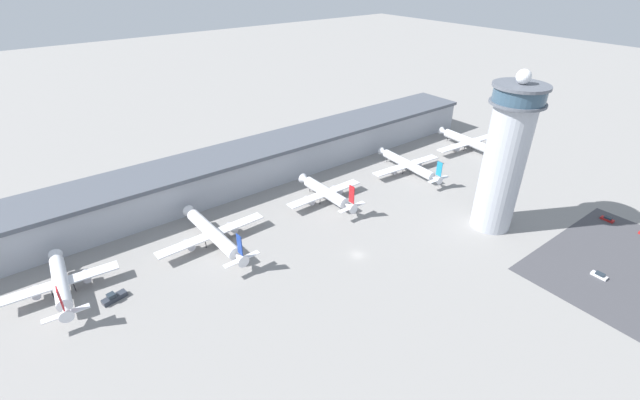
{
  "coord_description": "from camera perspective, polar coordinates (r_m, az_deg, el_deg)",
  "views": [
    {
      "loc": [
        -80.97,
        -85.52,
        88.66
      ],
      "look_at": [
        6.3,
        29.37,
        6.03
      ],
      "focal_mm": 24.0,
      "sensor_mm": 36.0,
      "label": 1
    }
  ],
  "objects": [
    {
      "name": "ground_plane",
      "position": [
        147.41,
        5.0,
        -7.31
      ],
      "size": [
        1000.0,
        1000.0,
        0.0
      ],
      "primitive_type": "plane",
      "color": "gray"
    },
    {
      "name": "terminal_building",
      "position": [
        192.93,
        -8.85,
        4.77
      ],
      "size": [
        251.46,
        25.0,
        16.14
      ],
      "color": "#A3A8B2",
      "rests_on": "ground"
    },
    {
      "name": "control_tower",
      "position": [
        162.04,
        23.43,
        5.28
      ],
      "size": [
        17.96,
        17.96,
        57.96
      ],
      "color": "#ADB2BC",
      "rests_on": "ground"
    },
    {
      "name": "parking_lot_surface",
      "position": [
        174.36,
        34.8,
        -6.83
      ],
      "size": [
        64.0,
        40.0,
        0.01
      ],
      "primitive_type": "cube",
      "color": "#424247",
      "rests_on": "ground"
    },
    {
      "name": "airplane_gate_bravo",
      "position": [
        149.68,
        -31.29,
        -9.41
      ],
      "size": [
        32.14,
        33.24,
        13.67
      ],
      "color": "silver",
      "rests_on": "ground"
    },
    {
      "name": "airplane_gate_charlie",
      "position": [
        153.7,
        -14.07,
        -4.4
      ],
      "size": [
        40.06,
        40.81,
        14.07
      ],
      "color": "white",
      "rests_on": "ground"
    },
    {
      "name": "airplane_gate_delta",
      "position": [
        175.08,
        0.8,
        0.98
      ],
      "size": [
        35.13,
        33.43,
        13.81
      ],
      "color": "silver",
      "rests_on": "ground"
    },
    {
      "name": "airplane_gate_echo",
      "position": [
        203.86,
        11.65,
        4.62
      ],
      "size": [
        37.72,
        39.58,
        12.44
      ],
      "color": "silver",
      "rests_on": "ground"
    },
    {
      "name": "airplane_gate_foxtrot",
      "position": [
        237.43,
        19.3,
        7.3
      ],
      "size": [
        41.45,
        40.36,
        13.65
      ],
      "color": "silver",
      "rests_on": "ground"
    },
    {
      "name": "service_truck_catering",
      "position": [
        196.33,
        22.08,
        0.9
      ],
      "size": [
        5.51,
        5.63,
        2.66
      ],
      "color": "black",
      "rests_on": "ground"
    },
    {
      "name": "service_truck_baggage",
      "position": [
        143.03,
        -25.77,
        -11.63
      ],
      "size": [
        7.37,
        3.75,
        2.7
      ],
      "color": "black",
      "rests_on": "ground"
    },
    {
      "name": "car_black_suv",
      "position": [
        198.32,
        33.97,
        -2.12
      ],
      "size": [
        1.91,
        4.68,
        1.54
      ],
      "color": "black",
      "rests_on": "ground"
    },
    {
      "name": "car_maroon_suv",
      "position": [
        163.73,
        33.22,
        -8.4
      ],
      "size": [
        1.91,
        4.65,
        1.47
      ],
      "color": "black",
      "rests_on": "ground"
    }
  ]
}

